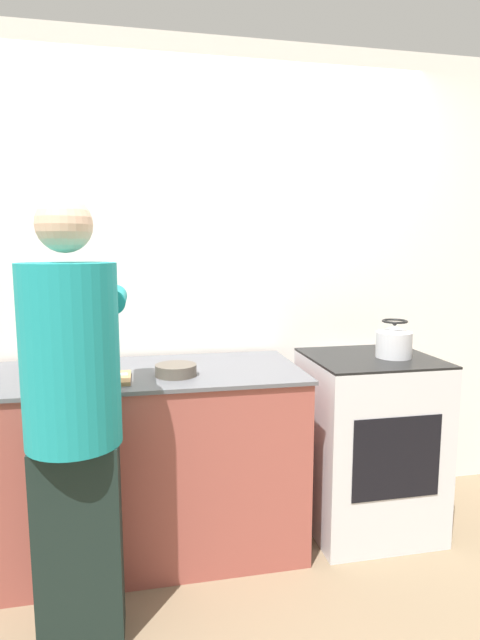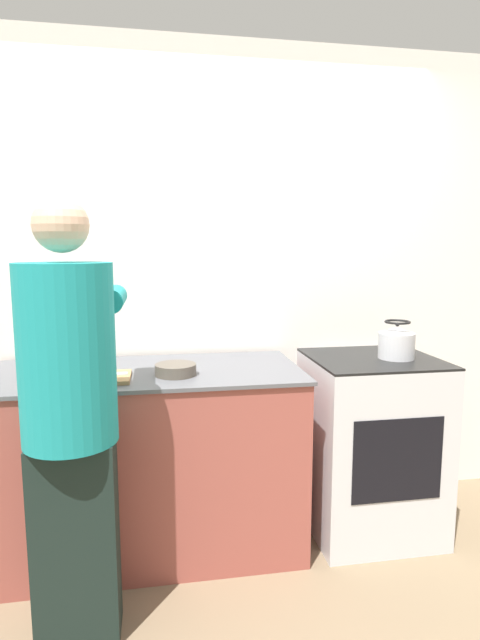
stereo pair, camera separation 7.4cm
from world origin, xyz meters
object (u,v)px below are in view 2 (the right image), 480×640
knife (102,375)px  bowl_prep (176,370)px  oven (370,444)px  cutting_board (92,378)px  person (71,410)px  kettle (397,343)px  canister_jar (51,355)px

knife → bowl_prep: bearing=-0.2°
oven → cutting_board: 1.46m
oven → person: person is taller
knife → bowl_prep: bowl_prep is taller
oven → kettle: (0.11, -0.04, 0.55)m
oven → kettle: bearing=-18.4°
bowl_prep → oven: bearing=4.6°
canister_jar → person: bearing=-73.2°
kettle → person: bearing=-162.6°
oven → person: (-1.42, -0.51, 0.44)m
bowl_prep → cutting_board: bearing=-175.6°
bowl_prep → canister_jar: size_ratio=1.17×
cutting_board → kettle: kettle is taller
oven → cutting_board: bearing=-175.4°
person → cutting_board: bearing=85.8°
person → kettle: size_ratio=8.58×
oven → bowl_prep: (-1.02, -0.08, 0.47)m
knife → kettle: 1.46m
kettle → canister_jar: size_ratio=1.19×
knife → canister_jar: (-0.25, 0.19, 0.06)m
knife → kettle: bearing=-0.6°
person → bowl_prep: bearing=47.0°
bowl_prep → person: bearing=-133.0°
cutting_board → canister_jar: 0.30m
cutting_board → canister_jar: (-0.21, 0.20, 0.07)m
knife → canister_jar: bearing=139.9°
cutting_board → canister_jar: size_ratio=2.07×
oven → bowl_prep: 1.12m
cutting_board → person: bearing=-94.2°
cutting_board → kettle: bearing=2.9°
person → canister_jar: size_ratio=10.22×
knife → kettle: kettle is taller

